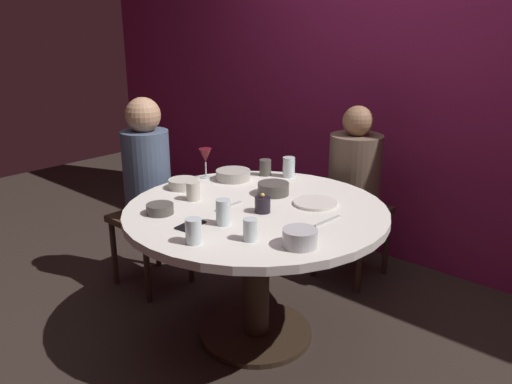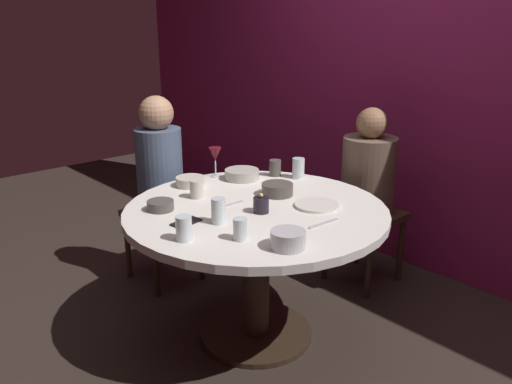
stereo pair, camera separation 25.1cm
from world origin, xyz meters
The scene contains 22 objects.
ground_plane centered at (0.00, 0.00, 0.00)m, with size 8.00×8.00×0.00m, color #2D231E.
back_wall centered at (0.00, 1.42, 1.30)m, with size 6.00×0.10×2.60m, color maroon.
dining_table centered at (0.00, 0.00, 0.58)m, with size 1.31×1.31×0.73m.
seated_diner_left centered at (-0.88, 0.00, 0.74)m, with size 0.40×0.40×1.19m.
seated_diner_back centered at (0.00, 0.93, 0.70)m, with size 0.40×0.40×1.13m.
candle_holder centered at (0.07, -0.03, 0.77)m, with size 0.08×0.08×0.10m.
wine_glass centered at (-0.56, 0.18, 0.86)m, with size 0.08×0.08×0.18m.
dinner_plate centered at (0.19, 0.23, 0.74)m, with size 0.22×0.22×0.01m, color silver.
cell_phone centered at (-0.06, -0.38, 0.74)m, with size 0.07×0.14×0.01m, color black.
bowl_serving_large centered at (0.44, -0.23, 0.77)m, with size 0.14×0.14×0.07m, color #B7B7BC.
bowl_salad_center centered at (-0.07, 0.21, 0.76)m, with size 0.17×0.17×0.06m, color #4C4742.
bowl_small_white centered at (-0.51, -0.04, 0.76)m, with size 0.16×0.16×0.05m, color beige.
bowl_sauce_side centered at (-0.29, -0.37, 0.76)m, with size 0.13×0.13×0.05m, color #4C4742.
bowl_rice_portion centered at (-0.41, 0.26, 0.76)m, with size 0.20×0.20×0.06m, color #B2ADA3.
cup_near_candle centered at (0.25, -0.32, 0.78)m, with size 0.06×0.06×0.10m, color silver.
cup_by_left_diner centered at (-0.32, -0.13, 0.78)m, with size 0.07×0.07×0.09m, color beige.
cup_by_right_diner centered at (-0.21, 0.52, 0.79)m, with size 0.07×0.07×0.12m, color silver.
cup_center_front centered at (0.04, -0.27, 0.79)m, with size 0.07×0.07×0.12m, color silver.
cup_far_edge centered at (0.09, -0.49, 0.79)m, with size 0.07×0.07×0.11m, color silver.
cup_beside_wine centered at (-0.33, 0.45, 0.78)m, with size 0.07×0.07×0.10m, color #4C4742.
fork_near_plate centered at (0.37, 0.08, 0.73)m, with size 0.02×0.18×0.01m, color #B7B7BC.
knife_near_plate centered at (-0.11, -0.09, 0.73)m, with size 0.02×0.18×0.01m, color #B7B7BC.
Camera 1 is at (1.58, -1.79, 1.61)m, focal length 36.02 mm.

